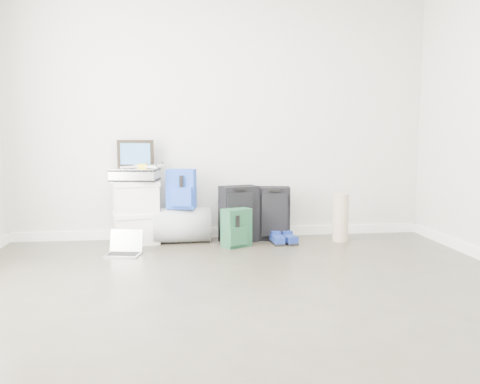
{
  "coord_description": "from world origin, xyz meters",
  "views": [
    {
      "loc": [
        -0.47,
        -2.99,
        1.16
      ],
      "look_at": [
        0.13,
        1.9,
        0.57
      ],
      "focal_mm": 38.0,
      "sensor_mm": 36.0,
      "label": 1
    }
  ],
  "objects": [
    {
      "name": "rolled_rug",
      "position": [
        1.23,
        2.12,
        0.25
      ],
      "size": [
        0.16,
        0.16,
        0.5
      ],
      "primitive_type": "cylinder",
      "color": "tan",
      "rests_on": "ground"
    },
    {
      "name": "laptop",
      "position": [
        -0.98,
        1.8,
        0.05
      ],
      "size": [
        0.36,
        0.29,
        0.23
      ],
      "rotation": [
        0.0,
        0.0,
        -0.22
      ],
      "color": "#B4B4B8",
      "rests_on": "ground"
    },
    {
      "name": "duffel_bag",
      "position": [
        -0.44,
        2.27,
        0.18
      ],
      "size": [
        0.6,
        0.39,
        0.36
      ],
      "primitive_type": "cylinder",
      "rotation": [
        0.0,
        1.57,
        0.04
      ],
      "color": "gray",
      "rests_on": "ground"
    },
    {
      "name": "drone",
      "position": [
        -0.82,
        2.27,
        0.8
      ],
      "size": [
        0.42,
        0.42,
        0.05
      ],
      "rotation": [
        0.0,
        0.0,
        -0.16
      ],
      "color": "yellow",
      "rests_on": "briefcase"
    },
    {
      "name": "room_envelope",
      "position": [
        0.0,
        0.02,
        1.72
      ],
      "size": [
        4.52,
        5.02,
        2.71
      ],
      "color": "beige",
      "rests_on": "ground"
    },
    {
      "name": "shoes",
      "position": [
        0.6,
        2.07,
        0.04
      ],
      "size": [
        0.27,
        0.29,
        0.09
      ],
      "rotation": [
        0.0,
        0.0,
        0.15
      ],
      "color": "black",
      "rests_on": "ground"
    },
    {
      "name": "blue_backpack",
      "position": [
        -0.44,
        2.24,
        0.56
      ],
      "size": [
        0.32,
        0.26,
        0.4
      ],
      "rotation": [
        0.0,
        0.0,
        -0.22
      ],
      "color": "#174697",
      "rests_on": "duffel_bag"
    },
    {
      "name": "painting",
      "position": [
        -0.9,
        2.38,
        0.92
      ],
      "size": [
        0.38,
        0.1,
        0.29
      ],
      "rotation": [
        0.0,
        0.0,
        -0.21
      ],
      "color": "black",
      "rests_on": "briefcase"
    },
    {
      "name": "briefcase",
      "position": [
        -0.9,
        2.29,
        0.71
      ],
      "size": [
        0.5,
        0.4,
        0.13
      ],
      "primitive_type": "cube",
      "rotation": [
        0.0,
        0.0,
        -0.16
      ],
      "color": "#B2B2B7",
      "rests_on": "boxes_stack"
    },
    {
      "name": "large_suitcase",
      "position": [
        0.16,
        2.22,
        0.29
      ],
      "size": [
        0.43,
        0.34,
        0.59
      ],
      "rotation": [
        0.0,
        0.0,
        0.31
      ],
      "color": "black",
      "rests_on": "ground"
    },
    {
      "name": "boxes_stack",
      "position": [
        -0.9,
        2.29,
        0.33
      ],
      "size": [
        0.52,
        0.45,
        0.65
      ],
      "rotation": [
        0.0,
        0.0,
        0.21
      ],
      "color": "white",
      "rests_on": "ground"
    },
    {
      "name": "green_backpack",
      "position": [
        0.11,
        1.99,
        0.19
      ],
      "size": [
        0.32,
        0.31,
        0.39
      ],
      "rotation": [
        0.0,
        0.0,
        0.51
      ],
      "color": "#163D26",
      "rests_on": "ground"
    },
    {
      "name": "carry_on",
      "position": [
        0.53,
        2.28,
        0.28
      ],
      "size": [
        0.39,
        0.28,
        0.57
      ],
      "rotation": [
        0.0,
        0.0,
        -0.14
      ],
      "color": "black",
      "rests_on": "ground"
    },
    {
      "name": "ground",
      "position": [
        0.0,
        0.0,
        0.0
      ],
      "size": [
        5.0,
        5.0,
        0.0
      ],
      "primitive_type": "plane",
      "color": "#393429",
      "rests_on": "ground"
    }
  ]
}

